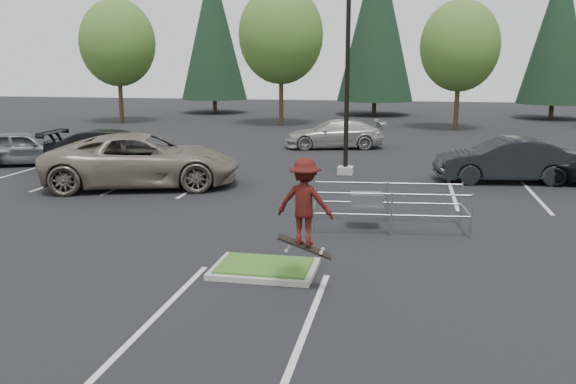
% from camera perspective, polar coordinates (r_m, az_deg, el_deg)
% --- Properties ---
extents(ground, '(120.00, 120.00, 0.00)m').
position_cam_1_polar(ground, '(13.24, -2.20, -7.44)').
color(ground, black).
rests_on(ground, ground).
extents(grass_median, '(2.20, 1.60, 0.16)m').
position_cam_1_polar(grass_median, '(13.21, -2.20, -7.12)').
color(grass_median, '#9E9C93').
rests_on(grass_median, ground).
extents(stall_lines, '(22.62, 17.60, 0.01)m').
position_cam_1_polar(stall_lines, '(19.17, -1.99, -1.25)').
color(stall_lines, beige).
rests_on(stall_lines, ground).
extents(light_pole, '(0.70, 0.60, 10.12)m').
position_cam_1_polar(light_pole, '(24.26, 5.60, 12.35)').
color(light_pole, '#9E9C93').
rests_on(light_pole, ground).
extents(decid_a, '(5.44, 5.44, 8.91)m').
position_cam_1_polar(decid_a, '(47.09, -15.63, 13.06)').
color(decid_a, '#38281C').
rests_on(decid_a, ground).
extents(decid_b, '(5.89, 5.89, 9.64)m').
position_cam_1_polar(decid_b, '(43.62, -0.66, 14.21)').
color(decid_b, '#38281C').
rests_on(decid_b, ground).
extents(decid_c, '(5.12, 5.12, 8.38)m').
position_cam_1_polar(decid_c, '(42.09, 15.76, 12.77)').
color(decid_c, '#38281C').
rests_on(decid_c, ground).
extents(conif_a, '(5.72, 5.72, 13.00)m').
position_cam_1_polar(conif_a, '(54.87, -7.03, 14.79)').
color(conif_a, '#38281C').
rests_on(conif_a, ground).
extents(conif_b, '(6.38, 6.38, 14.50)m').
position_cam_1_polar(conif_b, '(52.83, 8.30, 15.68)').
color(conif_b, '#38281C').
rests_on(conif_b, ground).
extents(conif_c, '(5.50, 5.50, 12.50)m').
position_cam_1_polar(conif_c, '(52.87, 23.99, 13.70)').
color(conif_c, '#38281C').
rests_on(conif_c, ground).
extents(cart_corral, '(4.23, 1.88, 1.16)m').
position_cam_1_polar(cart_corral, '(16.53, 7.87, -0.94)').
color(cart_corral, gray).
rests_on(cart_corral, ground).
extents(skateboarder, '(1.15, 0.75, 1.95)m').
position_cam_1_polar(skateboarder, '(11.59, 1.60, -1.00)').
color(skateboarder, black).
rests_on(skateboarder, ground).
extents(car_l_tan, '(7.51, 5.07, 1.91)m').
position_cam_1_polar(car_l_tan, '(22.52, -13.70, 2.88)').
color(car_l_tan, '#796D5D').
rests_on(car_l_tan, ground).
extents(car_l_black, '(6.05, 2.73, 1.72)m').
position_cam_1_polar(car_l_black, '(25.77, -15.71, 3.69)').
color(car_l_black, black).
rests_on(car_l_black, ground).
extents(car_l_grey, '(4.75, 3.27, 1.50)m').
position_cam_1_polar(car_l_grey, '(29.01, -23.46, 3.81)').
color(car_l_grey, '#575A60').
rests_on(car_l_grey, ground).
extents(car_r_charc, '(5.22, 2.43, 1.66)m').
position_cam_1_polar(car_r_charc, '(24.18, 19.60, 2.83)').
color(car_r_charc, black).
rests_on(car_r_charc, ground).
extents(car_far_silver, '(5.46, 3.24, 1.48)m').
position_cam_1_polar(car_far_silver, '(32.00, 4.47, 5.44)').
color(car_far_silver, '#AAA9A5').
rests_on(car_far_silver, ground).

